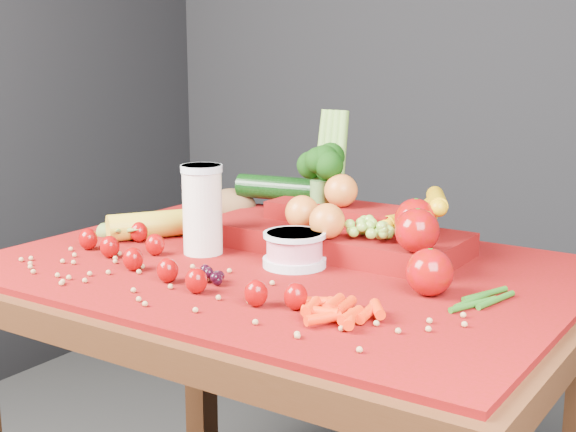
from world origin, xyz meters
The scene contains 12 objects.
table centered at (0.00, 0.00, 0.66)m, with size 1.10×0.80×0.75m.
red_cloth centered at (0.00, 0.00, 0.76)m, with size 1.05×0.75×0.01m, color maroon.
milk_glass centered at (-0.17, -0.02, 0.85)m, with size 0.08×0.08×0.17m.
yogurt_bowl centered at (0.03, 0.00, 0.80)m, with size 0.12×0.12×0.06m.
strawberry_scatter centered at (-0.15, -0.14, 0.79)m, with size 0.58×0.28×0.05m.
dark_grape_cluster centered at (-0.04, -0.15, 0.78)m, with size 0.06×0.05×0.03m, color black, non-canonical shape.
soybean_scatter centered at (0.00, -0.20, 0.77)m, with size 0.84×0.24×0.01m, color #B4844D, non-canonical shape.
corn_ear centered at (-0.37, -0.01, 0.78)m, with size 0.25×0.27×0.06m.
potato centered at (-0.28, 0.22, 0.80)m, with size 0.12×0.09×0.08m, color brown.
baby_carrot_pile centered at (0.24, -0.20, 0.78)m, with size 0.17×0.17×0.03m, color #F22A08, non-canonical shape.
green_bean_pile centered at (0.39, -0.01, 0.77)m, with size 0.14×0.12×0.01m, color #1F5A14, non-canonical shape.
produce_mound centered at (0.04, 0.16, 0.82)m, with size 0.60×0.35×0.27m.
Camera 1 is at (0.80, -1.18, 1.16)m, focal length 50.00 mm.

